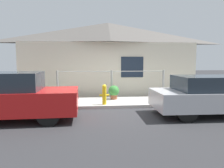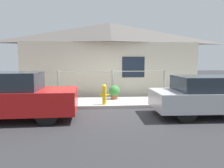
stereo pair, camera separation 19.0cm
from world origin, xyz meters
The scene contains 9 objects.
ground_plane centered at (0.00, 0.00, 0.00)m, with size 60.00×60.00×0.00m, color #2D2D30.
sidewalk centered at (0.00, 0.96, 0.06)m, with size 24.00×1.92×0.12m.
house centered at (0.00, 3.55, 3.00)m, with size 9.10×2.23×3.76m.
fence centered at (0.00, 1.77, 0.80)m, with size 4.90×0.10×1.25m.
car_left centered at (-3.46, -1.27, 0.73)m, with size 4.15×1.76×1.45m.
car_right centered at (3.05, -1.27, 0.66)m, with size 4.04×1.78×1.30m.
fire_hydrant centered at (-0.44, 0.27, 0.52)m, with size 0.38×0.17×0.77m.
potted_plant_near_hydrant centered at (0.05, 1.38, 0.45)m, with size 0.47×0.47×0.60m.
potted_plant_by_fence centered at (-3.22, 1.30, 0.45)m, with size 0.52×0.52×0.61m.
Camera 1 is at (-0.99, -7.97, 1.80)m, focal length 35.00 mm.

